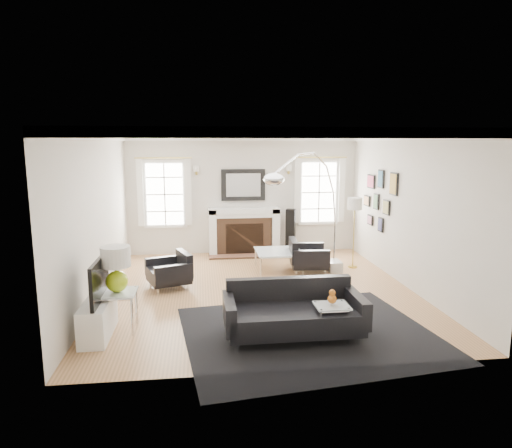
{
  "coord_description": "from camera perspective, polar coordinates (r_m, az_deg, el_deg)",
  "views": [
    {
      "loc": [
        -1.0,
        -7.86,
        2.63
      ],
      "look_at": [
        -0.02,
        0.3,
        1.17
      ],
      "focal_mm": 32.0,
      "sensor_mm": 36.0,
      "label": 1
    }
  ],
  "objects": [
    {
      "name": "right_wall",
      "position": [
        8.8,
        18.43,
        1.51
      ],
      "size": [
        0.04,
        6.0,
        2.8
      ],
      "primitive_type": "cube",
      "color": "beige",
      "rests_on": "floor"
    },
    {
      "name": "orange_vase",
      "position": [
        6.22,
        9.49,
        -9.03
      ],
      "size": [
        0.12,
        0.12,
        0.2
      ],
      "color": "#B05A16",
      "rests_on": "nesting_table"
    },
    {
      "name": "ceiling",
      "position": [
        7.93,
        0.38,
        11.3
      ],
      "size": [
        5.5,
        6.0,
        0.02
      ],
      "primitive_type": "cube",
      "color": "white",
      "rests_on": "back_wall"
    },
    {
      "name": "nesting_table",
      "position": [
        6.3,
        9.43,
        -10.92
      ],
      "size": [
        0.45,
        0.38,
        0.5
      ],
      "color": "silver",
      "rests_on": "floor"
    },
    {
      "name": "tv_unit",
      "position": [
        6.73,
        -19.13,
        -10.49
      ],
      "size": [
        0.35,
        1.0,
        1.09
      ],
      "color": "white",
      "rests_on": "floor"
    },
    {
      "name": "back_wall",
      "position": [
        10.98,
        -1.62,
        3.62
      ],
      "size": [
        5.5,
        0.04,
        2.8
      ],
      "primitive_type": "cube",
      "color": "beige",
      "rests_on": "floor"
    },
    {
      "name": "speaker_tower",
      "position": [
        10.92,
        4.33,
        -0.97
      ],
      "size": [
        0.28,
        0.28,
        1.09
      ],
      "primitive_type": "cube",
      "rotation": [
        0.0,
        0.0,
        -0.33
      ],
      "color": "black",
      "rests_on": "floor"
    },
    {
      "name": "fireplace",
      "position": [
        10.9,
        -1.5,
        -0.98
      ],
      "size": [
        1.7,
        0.69,
        1.11
      ],
      "color": "white",
      "rests_on": "floor"
    },
    {
      "name": "window_left",
      "position": [
        10.91,
        -11.34,
        3.7
      ],
      "size": [
        1.24,
        0.15,
        1.62
      ],
      "color": "white",
      "rests_on": "back_wall"
    },
    {
      "name": "armchair_left",
      "position": [
        8.59,
        -10.55,
        -5.87
      ],
      "size": [
        0.92,
        0.98,
        0.53
      ],
      "color": "black",
      "rests_on": "floor"
    },
    {
      "name": "window_right",
      "position": [
        11.24,
        7.86,
        3.98
      ],
      "size": [
        1.24,
        0.15,
        1.62
      ],
      "color": "white",
      "rests_on": "back_wall"
    },
    {
      "name": "gourd_lamp",
      "position": [
        6.65,
        -17.09,
        -5.04
      ],
      "size": [
        0.41,
        0.41,
        0.65
      ],
      "color": "#AED01A",
      "rests_on": "side_table_left"
    },
    {
      "name": "arc_floor_lamp",
      "position": [
        8.64,
        6.41,
        1.7
      ],
      "size": [
        1.81,
        1.67,
        2.56
      ],
      "color": "silver",
      "rests_on": "floor"
    },
    {
      "name": "sofa",
      "position": [
        6.39,
        4.63,
        -10.99
      ],
      "size": [
        1.9,
        0.88,
        0.62
      ],
      "color": "black",
      "rests_on": "floor"
    },
    {
      "name": "armchair_right",
      "position": [
        9.51,
        6.3,
        -4.09
      ],
      "size": [
        0.82,
        0.9,
        0.56
      ],
      "color": "black",
      "rests_on": "floor"
    },
    {
      "name": "crown_molding",
      "position": [
        7.93,
        0.38,
        10.86
      ],
      "size": [
        5.5,
        6.0,
        0.12
      ],
      "primitive_type": "cube",
      "color": "white",
      "rests_on": "back_wall"
    },
    {
      "name": "mantel_mirror",
      "position": [
        10.91,
        -1.61,
        4.9
      ],
      "size": [
        1.05,
        0.07,
        0.75
      ],
      "color": "black",
      "rests_on": "back_wall"
    },
    {
      "name": "gallery_wall",
      "position": [
        9.95,
        15.14,
        3.38
      ],
      "size": [
        0.04,
        1.73,
        1.29
      ],
      "color": "black",
      "rests_on": "right_wall"
    },
    {
      "name": "coffee_table",
      "position": [
        9.53,
        2.85,
        -3.56
      ],
      "size": [
        0.94,
        0.94,
        0.42
      ],
      "color": "silver",
      "rests_on": "floor"
    },
    {
      "name": "stick_floor_lamp",
      "position": [
        9.8,
        12.24,
        2.06
      ],
      "size": [
        0.3,
        0.3,
        1.51
      ],
      "color": "gold",
      "rests_on": "floor"
    },
    {
      "name": "side_table_left",
      "position": [
        6.79,
        -16.88,
        -8.98
      ],
      "size": [
        0.52,
        0.52,
        0.57
      ],
      "color": "silver",
      "rests_on": "floor"
    },
    {
      "name": "left_wall",
      "position": [
        8.15,
        -19.2,
        0.82
      ],
      "size": [
        0.04,
        6.0,
        2.8
      ],
      "primitive_type": "cube",
      "color": "beige",
      "rests_on": "floor"
    },
    {
      "name": "front_wall",
      "position": [
        5.12,
        4.63,
        -3.86
      ],
      "size": [
        5.5,
        0.04,
        2.8
      ],
      "primitive_type": "cube",
      "color": "beige",
      "rests_on": "floor"
    },
    {
      "name": "area_rug",
      "position": [
        6.59,
        6.61,
        -13.46
      ],
      "size": [
        3.73,
        3.24,
        0.01
      ],
      "primitive_type": "cube",
      "rotation": [
        0.0,
        0.0,
        0.13
      ],
      "color": "black",
      "rests_on": "floor"
    },
    {
      "name": "floor",
      "position": [
        8.35,
        0.35,
        -8.29
      ],
      "size": [
        6.0,
        6.0,
        0.0
      ],
      "primitive_type": "plane",
      "color": "#95683E",
      "rests_on": "ground"
    }
  ]
}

